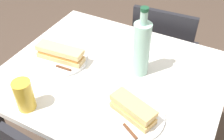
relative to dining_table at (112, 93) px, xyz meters
The scene contains 11 objects.
dining_table is the anchor object (origin of this frame).
chair_near 0.64m from the dining_table, 96.11° to the right, with size 0.42×0.42×0.87m.
plate_near 0.31m from the dining_table, 134.77° to the left, with size 0.26×0.26×0.01m, color white.
baguette_sandwich_near 0.33m from the dining_table, 134.77° to the left, with size 0.20×0.13×0.07m.
knife_near 0.35m from the dining_table, 126.02° to the left, with size 0.16×0.10×0.01m.
plate_far 0.30m from the dining_table, ahead, with size 0.26×0.26×0.01m, color white.
baguette_sandwich_far 0.32m from the dining_table, ahead, with size 0.24×0.09×0.07m.
knife_far 0.30m from the dining_table, 20.85° to the left, with size 0.18×0.02×0.01m.
water_bottle 0.30m from the dining_table, 146.94° to the right, with size 0.08×0.08×0.33m.
beer_glass 0.45m from the dining_table, 58.66° to the left, with size 0.07×0.07×0.14m, color gold.
olive_bowl 0.25m from the dining_table, 92.49° to the right, with size 0.09×0.09×0.03m, color silver.
Camera 1 is at (-0.44, 0.83, 1.62)m, focal length 43.06 mm.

